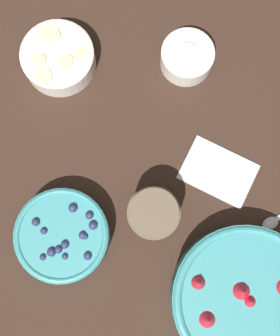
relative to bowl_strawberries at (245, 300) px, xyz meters
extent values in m
plane|color=black|center=(0.27, -0.10, -0.04)|extent=(4.00, 4.00, 0.00)
cylinder|color=teal|center=(0.00, 0.00, -0.01)|extent=(0.25, 0.25, 0.06)
torus|color=teal|center=(0.00, 0.00, 0.02)|extent=(0.25, 0.25, 0.02)
cylinder|color=#B21928|center=(0.00, 0.00, 0.01)|extent=(0.20, 0.20, 0.02)
cone|color=#B21928|center=(0.04, 0.06, 0.03)|extent=(0.03, 0.03, 0.03)
cone|color=#B21928|center=(0.08, 0.02, 0.03)|extent=(0.04, 0.04, 0.03)
cone|color=#B21928|center=(0.00, 0.00, 0.03)|extent=(0.03, 0.03, 0.02)
cone|color=#B21928|center=(0.02, -0.01, 0.03)|extent=(0.04, 0.04, 0.03)
cylinder|color=teal|center=(0.31, 0.10, -0.01)|extent=(0.16, 0.16, 0.05)
torus|color=teal|center=(0.31, 0.10, 0.01)|extent=(0.16, 0.16, 0.01)
cylinder|color=#23284C|center=(0.31, 0.10, 0.00)|extent=(0.13, 0.13, 0.02)
sphere|color=#23284C|center=(0.32, 0.14, 0.01)|extent=(0.01, 0.01, 0.01)
sphere|color=#23284C|center=(0.30, 0.04, 0.01)|extent=(0.01, 0.01, 0.01)
sphere|color=#23284C|center=(0.28, 0.08, 0.01)|extent=(0.01, 0.01, 0.01)
sphere|color=#23284C|center=(0.34, 0.11, 0.01)|extent=(0.01, 0.01, 0.01)
sphere|color=#23284C|center=(0.26, 0.10, 0.01)|extent=(0.01, 0.01, 0.01)
sphere|color=#23284C|center=(0.28, 0.08, 0.01)|extent=(0.01, 0.01, 0.01)
sphere|color=#23284C|center=(0.30, 0.11, 0.01)|extent=(0.01, 0.01, 0.01)
sphere|color=#23284C|center=(0.30, 0.12, 0.01)|extent=(0.01, 0.01, 0.01)
sphere|color=#23284C|center=(0.36, 0.11, 0.01)|extent=(0.01, 0.01, 0.01)
sphere|color=#23284C|center=(0.31, 0.13, 0.01)|extent=(0.02, 0.02, 0.02)
sphere|color=#23284C|center=(0.33, 0.05, 0.01)|extent=(0.02, 0.02, 0.02)
sphere|color=#23284C|center=(0.29, 0.12, 0.01)|extent=(0.01, 0.01, 0.01)
sphere|color=#23284C|center=(0.28, 0.05, 0.01)|extent=(0.02, 0.02, 0.02)
cylinder|color=silver|center=(0.52, -0.16, -0.02)|extent=(0.14, 0.14, 0.05)
torus|color=silver|center=(0.52, -0.16, 0.01)|extent=(0.14, 0.14, 0.01)
cylinder|color=beige|center=(0.52, -0.16, 0.00)|extent=(0.11, 0.11, 0.01)
cylinder|color=beige|center=(0.54, -0.13, 0.01)|extent=(0.03, 0.03, 0.01)
cylinder|color=beige|center=(0.52, -0.11, 0.01)|extent=(0.03, 0.03, 0.01)
cylinder|color=beige|center=(0.49, -0.18, 0.01)|extent=(0.03, 0.03, 0.01)
cylinder|color=beige|center=(0.57, -0.18, 0.01)|extent=(0.03, 0.03, 0.01)
cylinder|color=beige|center=(0.50, -0.15, 0.01)|extent=(0.03, 0.03, 0.01)
cylinder|color=beige|center=(0.55, -0.18, 0.01)|extent=(0.03, 0.03, 0.01)
cylinder|color=silver|center=(0.33, -0.30, -0.02)|extent=(0.10, 0.10, 0.05)
torus|color=silver|center=(0.33, -0.30, 0.01)|extent=(0.10, 0.10, 0.01)
cylinder|color=white|center=(0.33, -0.30, 0.00)|extent=(0.08, 0.08, 0.01)
ellipsoid|color=white|center=(0.33, -0.30, 0.01)|extent=(0.05, 0.05, 0.02)
cylinder|color=brown|center=(0.21, -0.02, 0.00)|extent=(0.09, 0.09, 0.08)
cylinder|color=#472819|center=(0.21, -0.02, 0.00)|extent=(0.07, 0.07, 0.06)
cylinder|color=brown|center=(0.21, -0.02, 0.05)|extent=(0.08, 0.08, 0.01)
cube|color=#B2BCC6|center=(0.16, -0.16, -0.04)|extent=(0.14, 0.11, 0.01)
ellipsoid|color=#B2B2B7|center=(0.03, -0.14, -0.03)|extent=(0.03, 0.04, 0.01)
camera|label=1|loc=(0.19, 0.04, 0.81)|focal=50.00mm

